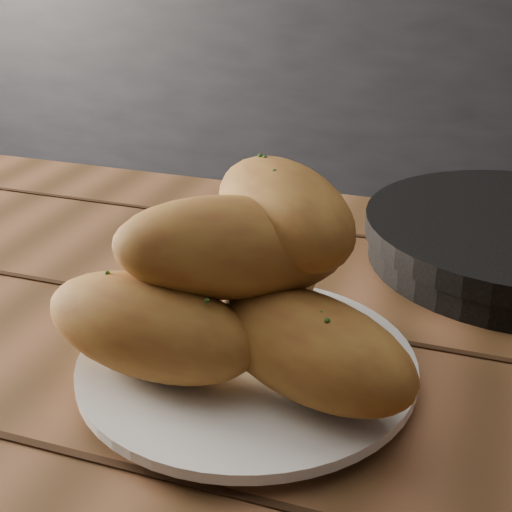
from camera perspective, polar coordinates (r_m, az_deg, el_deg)
The scene contains 5 objects.
floor at distance 1.65m, azimuth -14.18°, elevation -15.46°, with size 4.00×4.00×0.00m, color #38383A.
counter at distance 2.89m, azimuth 3.38°, elevation 12.92°, with size 2.80×0.60×0.90m, color black.
table at distance 0.59m, azimuth -3.69°, elevation -17.81°, with size 1.57×0.85×0.75m.
plate at distance 0.53m, azimuth -0.72°, elevation -8.84°, with size 0.25×0.25×0.02m.
bread_rolls at distance 0.50m, azimuth -0.82°, elevation -2.15°, with size 0.28×0.23×0.14m.
Camera 1 is at (0.77, -1.02, 1.05)m, focal length 50.00 mm.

